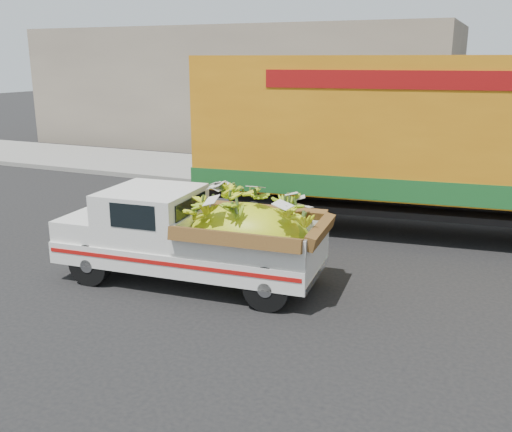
% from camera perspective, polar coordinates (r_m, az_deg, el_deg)
% --- Properties ---
extents(ground, '(100.00, 100.00, 0.00)m').
position_cam_1_polar(ground, '(9.84, 4.55, -6.88)').
color(ground, black).
rests_on(ground, ground).
extents(curb, '(60.00, 0.25, 0.15)m').
position_cam_1_polar(curb, '(15.78, 12.40, 1.68)').
color(curb, gray).
rests_on(curb, ground).
extents(sidewalk, '(60.00, 4.00, 0.14)m').
position_cam_1_polar(sidewalk, '(17.80, 13.79, 3.13)').
color(sidewalk, gray).
rests_on(sidewalk, ground).
extents(building_left, '(18.00, 6.00, 5.00)m').
position_cam_1_polar(building_left, '(25.56, -1.58, 12.68)').
color(building_left, gray).
rests_on(building_left, ground).
extents(pickup_truck, '(4.63, 2.02, 1.58)m').
position_cam_1_polar(pickup_truck, '(9.62, -4.82, -2.04)').
color(pickup_truck, black).
rests_on(pickup_truck, ground).
extents(semi_trailer, '(12.03, 3.89, 3.80)m').
position_cam_1_polar(semi_trailer, '(12.73, 21.42, 7.13)').
color(semi_trailer, black).
rests_on(semi_trailer, ground).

